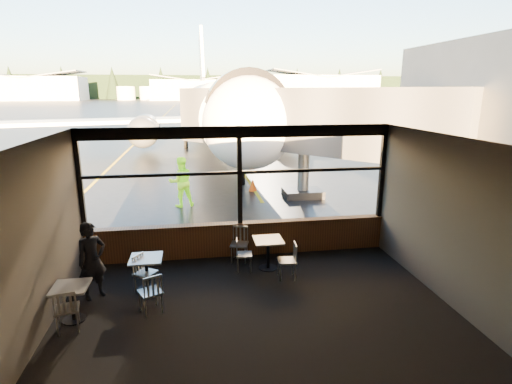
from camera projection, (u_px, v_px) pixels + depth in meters
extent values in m
plane|color=black|center=(195.00, 104.00, 125.74)|extent=(520.00, 520.00, 0.00)
cube|color=black|center=(258.00, 313.00, 8.05)|extent=(8.00, 6.00, 0.01)
cube|color=#38332D|center=(258.00, 140.00, 7.19)|extent=(8.00, 6.00, 0.04)
cube|color=#49433A|center=(34.00, 244.00, 7.01)|extent=(0.04, 6.00, 3.50)
cube|color=#49433A|center=(449.00, 221.00, 8.23)|extent=(0.04, 6.00, 3.50)
cube|color=#49433A|center=(299.00, 317.00, 4.75)|extent=(8.00, 0.04, 3.50)
cube|color=#523019|center=(240.00, 239.00, 10.81)|extent=(8.00, 0.28, 0.90)
cube|color=black|center=(239.00, 132.00, 10.09)|extent=(8.00, 0.18, 0.30)
cube|color=black|center=(80.00, 182.00, 9.78)|extent=(0.12, 0.12, 2.60)
cube|color=black|center=(240.00, 176.00, 10.38)|extent=(0.12, 0.12, 2.60)
cube|color=black|center=(382.00, 172.00, 10.98)|extent=(0.12, 0.12, 2.60)
cube|color=black|center=(240.00, 172.00, 10.35)|extent=(8.00, 0.10, 0.08)
imported|color=black|center=(92.00, 261.00, 8.49)|extent=(0.74, 0.70, 1.70)
imported|color=#BFF219|center=(181.00, 182.00, 15.29)|extent=(1.09, 0.93, 1.93)
cone|color=#DD5106|center=(253.00, 185.00, 17.82)|extent=(0.38, 0.38, 0.52)
cube|color=gray|center=(512.00, 130.00, 14.09)|extent=(5.00, 7.00, 6.00)
cylinder|color=silver|center=(126.00, 93.00, 179.75)|extent=(8.00, 8.00, 6.00)
cylinder|color=silver|center=(149.00, 93.00, 181.27)|extent=(8.00, 8.00, 6.00)
cylinder|color=silver|center=(171.00, 93.00, 182.79)|extent=(8.00, 8.00, 6.00)
cube|color=black|center=(193.00, 87.00, 210.36)|extent=(360.00, 3.00, 12.00)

